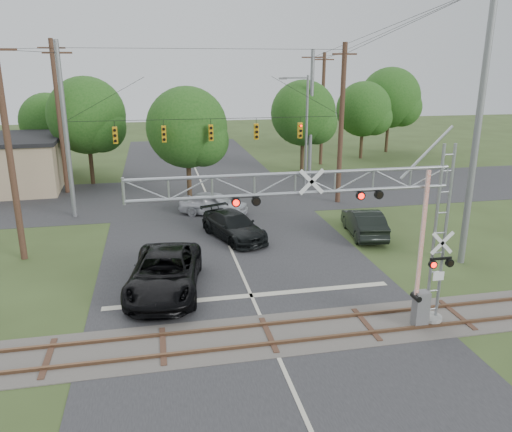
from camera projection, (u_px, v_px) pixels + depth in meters
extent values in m
plane|color=#33421E|center=(282.00, 365.00, 17.27)|extent=(160.00, 160.00, 0.00)
cube|color=#28282B|center=(235.00, 259.00, 26.64)|extent=(14.00, 90.00, 0.02)
cube|color=#28282B|center=(207.00, 195.00, 39.77)|extent=(90.00, 12.00, 0.02)
cube|color=#514B47|center=(269.00, 335.00, 19.14)|extent=(90.00, 3.20, 0.05)
cube|color=brown|center=(273.00, 343.00, 18.44)|extent=(90.00, 0.12, 0.14)
cube|color=brown|center=(265.00, 324.00, 19.79)|extent=(90.00, 0.12, 0.14)
cylinder|color=gray|center=(430.00, 319.00, 20.09)|extent=(0.90, 0.90, 0.30)
cube|color=silver|center=(439.00, 276.00, 19.21)|extent=(0.45, 0.03, 0.35)
cube|color=slate|center=(421.00, 309.00, 19.61)|extent=(0.55, 0.45, 1.51)
cube|color=red|center=(422.00, 236.00, 18.67)|extent=(0.14, 0.09, 5.03)
cylinder|color=slate|center=(66.00, 132.00, 32.53)|extent=(0.32, 0.32, 11.50)
cylinder|color=#3E291C|center=(341.00, 126.00, 36.17)|extent=(0.36, 0.36, 11.50)
cylinder|color=black|center=(211.00, 119.00, 34.15)|extent=(19.00, 0.03, 0.03)
cube|color=orange|center=(115.00, 135.00, 33.20)|extent=(0.30, 0.30, 1.10)
cube|color=orange|center=(164.00, 134.00, 33.82)|extent=(0.30, 0.30, 1.10)
cube|color=orange|center=(211.00, 133.00, 34.43)|extent=(0.30, 0.30, 1.10)
cube|color=orange|center=(256.00, 132.00, 35.04)|extent=(0.30, 0.30, 1.10)
cube|color=orange|center=(300.00, 130.00, 35.66)|extent=(0.30, 0.30, 1.10)
imported|color=black|center=(165.00, 273.00, 22.61)|extent=(3.98, 6.99, 1.84)
imported|color=black|center=(234.00, 226.00, 29.69)|extent=(3.90, 5.80, 1.56)
imported|color=#B3B5BB|center=(214.00, 204.00, 34.38)|extent=(5.08, 3.83, 1.61)
imported|color=black|center=(364.00, 222.00, 30.19)|extent=(2.45, 5.20, 1.65)
cylinder|color=slate|center=(306.00, 133.00, 40.72)|extent=(0.20, 0.20, 9.22)
cylinder|color=slate|center=(296.00, 78.00, 39.25)|extent=(2.05, 0.12, 0.12)
cube|color=slate|center=(283.00, 78.00, 39.07)|extent=(0.61, 0.26, 0.15)
cylinder|color=#3E291C|center=(59.00, 119.00, 38.95)|extent=(0.34, 0.34, 11.90)
cube|color=#3E291C|center=(51.00, 48.00, 37.43)|extent=(2.00, 0.12, 0.12)
cylinder|color=slate|center=(311.00, 115.00, 44.92)|extent=(0.34, 0.34, 11.31)
cube|color=#3E291C|center=(313.00, 57.00, 43.48)|extent=(2.00, 0.12, 0.12)
cylinder|color=#3E291C|center=(9.00, 153.00, 25.14)|extent=(0.34, 0.34, 11.37)
cylinder|color=slate|center=(478.00, 127.00, 24.23)|extent=(0.34, 0.34, 14.18)
cylinder|color=#3E291C|center=(322.00, 110.00, 50.70)|extent=(0.34, 0.34, 11.19)
cube|color=#3E291C|center=(324.00, 60.00, 49.28)|extent=(2.00, 0.12, 0.12)
cylinder|color=#3D2C1B|center=(52.00, 153.00, 48.73)|extent=(0.36, 0.36, 3.44)
sphere|color=#1C4B15|center=(48.00, 121.00, 47.82)|extent=(5.31, 5.31, 5.31)
cylinder|color=#3D2C1B|center=(91.00, 160.00, 43.09)|extent=(0.36, 0.36, 4.19)
sphere|color=#1C4B15|center=(87.00, 115.00, 41.98)|extent=(6.47, 6.47, 6.47)
cylinder|color=#3D2C1B|center=(189.00, 174.00, 38.14)|extent=(0.36, 0.36, 3.91)
sphere|color=#1C4B15|center=(187.00, 127.00, 37.11)|extent=(6.05, 6.05, 6.05)
cylinder|color=#3D2C1B|center=(302.00, 151.00, 48.23)|extent=(0.36, 0.36, 3.99)
sphere|color=#1C4B15|center=(303.00, 113.00, 47.18)|extent=(6.16, 6.16, 6.16)
cylinder|color=#3D2C1B|center=(361.00, 141.00, 55.09)|extent=(0.36, 0.36, 3.83)
sphere|color=#1C4B15|center=(363.00, 109.00, 54.08)|extent=(5.92, 5.92, 5.92)
cylinder|color=#3D2C1B|center=(387.00, 133.00, 59.08)|extent=(0.36, 0.36, 4.49)
sphere|color=#1C4B15|center=(390.00, 98.00, 57.90)|extent=(6.94, 6.94, 6.94)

